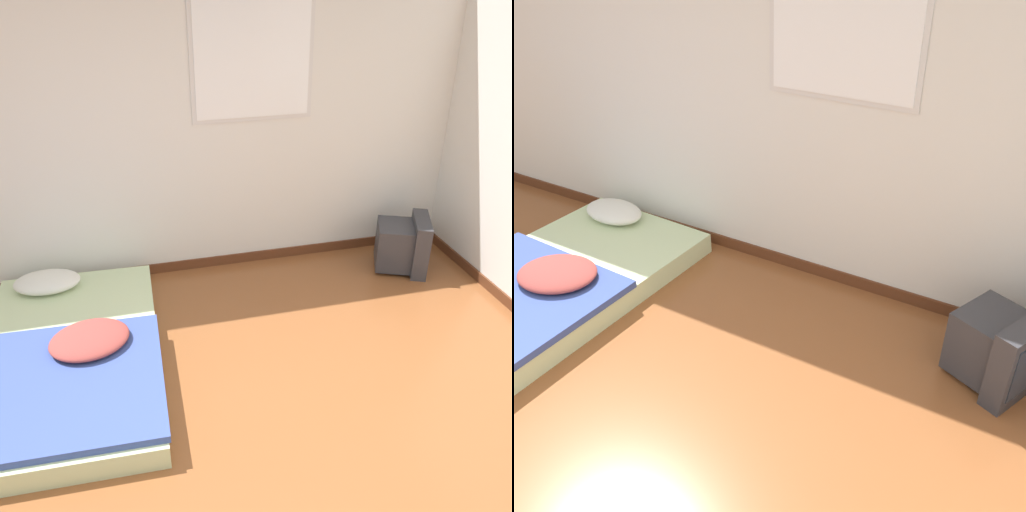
% 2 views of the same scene
% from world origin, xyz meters
% --- Properties ---
extents(ground_plane, '(20.00, 20.00, 0.00)m').
position_xyz_m(ground_plane, '(0.00, 0.00, 0.00)').
color(ground_plane, brown).
extents(wall_back, '(7.47, 0.08, 2.60)m').
position_xyz_m(wall_back, '(0.01, 2.62, 1.29)').
color(wall_back, silver).
rests_on(wall_back, ground_plane).
extents(mattress_bed, '(1.30, 2.14, 0.30)m').
position_xyz_m(mattress_bed, '(-0.91, 1.42, 0.11)').
color(mattress_bed, beige).
rests_on(mattress_bed, ground_plane).
extents(crt_tv, '(0.57, 0.56, 0.50)m').
position_xyz_m(crt_tv, '(1.98, 2.11, 0.24)').
color(crt_tv, '#333338').
rests_on(crt_tv, ground_plane).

